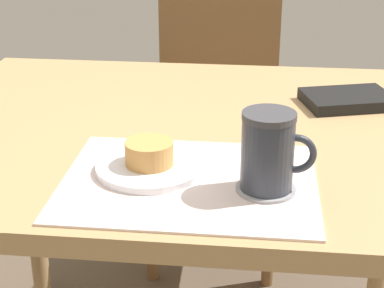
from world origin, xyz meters
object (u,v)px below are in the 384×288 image
object	(u,v)px
dining_table	(188,162)
pastry	(149,153)
coffee_mug	(269,151)
small_book	(348,99)
wooden_chair	(216,102)
pastry_plate	(150,167)

from	to	relation	value
dining_table	pastry	size ratio (longest dim) A/B	13.52
coffee_mug	small_book	distance (m)	0.45
pastry	small_book	world-z (taller)	pastry
wooden_chair	small_book	size ratio (longest dim) A/B	4.93
dining_table	pastry	bearing A→B (deg)	-100.21
wooden_chair	dining_table	bearing A→B (deg)	88.61
wooden_chair	pastry_plate	bearing A→B (deg)	86.30
dining_table	small_book	distance (m)	0.37
coffee_mug	wooden_chair	bearing A→B (deg)	98.59
dining_table	wooden_chair	size ratio (longest dim) A/B	1.21
dining_table	wooden_chair	world-z (taller)	wooden_chair
pastry	small_book	distance (m)	0.52
wooden_chair	pastry_plate	xyz separation A→B (m)	(-0.04, -0.96, 0.23)
pastry	coffee_mug	size ratio (longest dim) A/B	0.65
wooden_chair	small_book	distance (m)	0.71
dining_table	pastry	xyz separation A→B (m)	(-0.04, -0.22, 0.11)
coffee_mug	pastry	bearing A→B (deg)	165.60
pastry_plate	dining_table	bearing A→B (deg)	79.79
pastry_plate	coffee_mug	bearing A→B (deg)	-14.40
coffee_mug	small_book	xyz separation A→B (m)	(0.17, 0.42, -0.06)
pastry_plate	small_book	xyz separation A→B (m)	(0.36, 0.37, 0.00)
dining_table	pastry_plate	bearing A→B (deg)	-100.21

